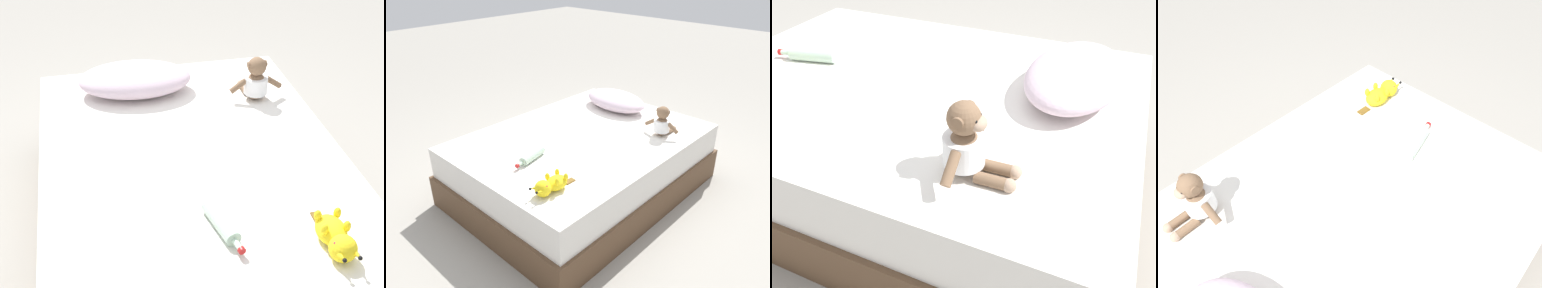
% 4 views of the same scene
% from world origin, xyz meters
% --- Properties ---
extents(ground_plane, '(16.00, 16.00, 0.00)m').
position_xyz_m(ground_plane, '(0.00, 0.00, 0.00)').
color(ground_plane, '#9E998E').
extents(bed, '(1.38, 1.88, 0.48)m').
position_xyz_m(bed, '(0.00, 0.00, 0.24)').
color(bed, brown).
rests_on(bed, ground_plane).
extents(plush_monkey, '(0.29, 0.23, 0.24)m').
position_xyz_m(plush_monkey, '(0.43, 0.43, 0.58)').
color(plush_monkey, brown).
rests_on(plush_monkey, bed).
extents(plush_yellow_creature, '(0.11, 0.33, 0.10)m').
position_xyz_m(plush_yellow_creature, '(0.37, -0.69, 0.53)').
color(plush_yellow_creature, yellow).
rests_on(plush_yellow_creature, bed).
extents(glass_bottle, '(0.10, 0.28, 0.06)m').
position_xyz_m(glass_bottle, '(0.00, -0.51, 0.51)').
color(glass_bottle, '#B2D1B7').
rests_on(glass_bottle, bed).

